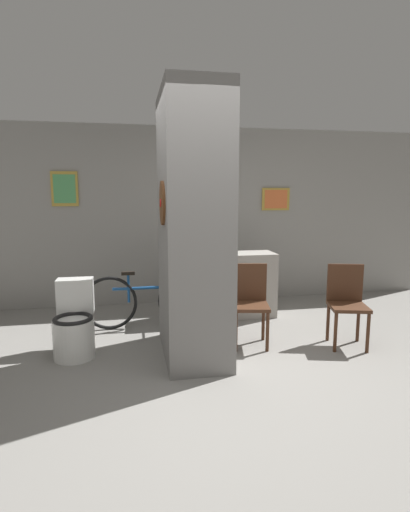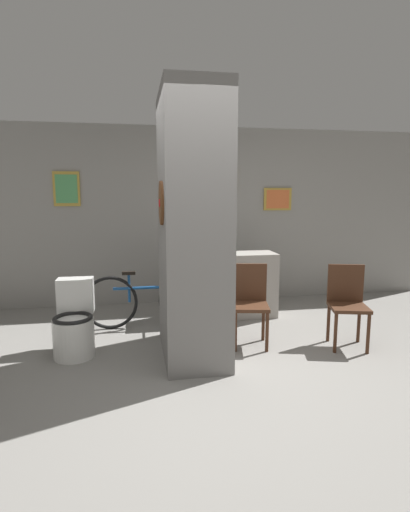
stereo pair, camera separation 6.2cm
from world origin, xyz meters
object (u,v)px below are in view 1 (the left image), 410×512
chair_near_pillar (250,300)px  chair_by_doorway (347,301)px  toilet (74,325)px  bottle_tall (227,246)px  bicycle (148,300)px

chair_near_pillar → chair_by_doorway: (1.02, -0.22, 0.00)m
toilet → chair_near_pillar: bearing=-0.6°
toilet → chair_near_pillar: 1.85m
toilet → bottle_tall: 2.15m
bicycle → bottle_tall: 1.23m
chair_by_doorway → bottle_tall: bottle_tall is taller
chair_near_pillar → bottle_tall: size_ratio=3.08×
toilet → chair_near_pillar: chair_near_pillar is taller
chair_by_doorway → bicycle: size_ratio=0.56×
toilet → chair_near_pillar: size_ratio=0.86×
chair_by_doorway → bottle_tall: bearing=146.3°
chair_near_pillar → bicycle: size_ratio=0.56×
toilet → bicycle: 1.06m
chair_by_doorway → chair_near_pillar: bearing=-177.6°
chair_near_pillar → toilet: bearing=-169.3°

